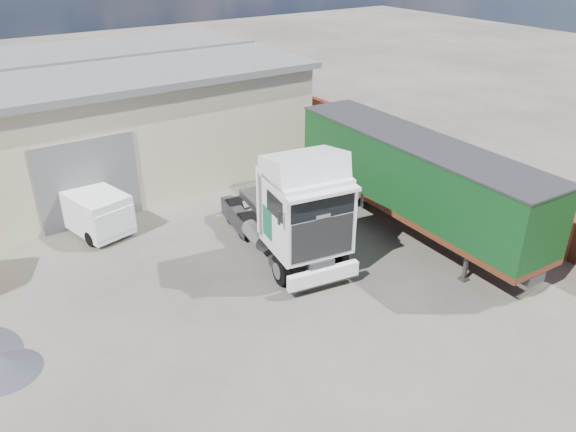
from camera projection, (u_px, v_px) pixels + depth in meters
ground at (266, 334)px, 16.73m from camera, size 120.00×120.00×0.00m
brick_boundary_wall at (404, 157)px, 26.35m from camera, size 0.35×26.00×2.50m
tractor_unit at (295, 213)px, 19.69m from camera, size 3.56×7.01×4.49m
box_trailer at (412, 176)px, 21.53m from camera, size 2.87×11.69×3.86m
panel_van at (89, 208)px, 22.32m from camera, size 2.66×4.50×1.72m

